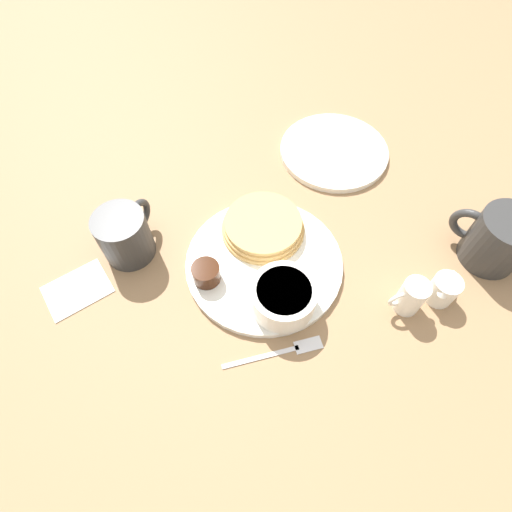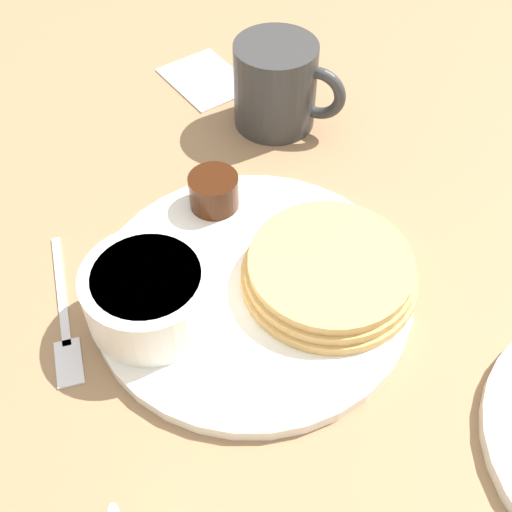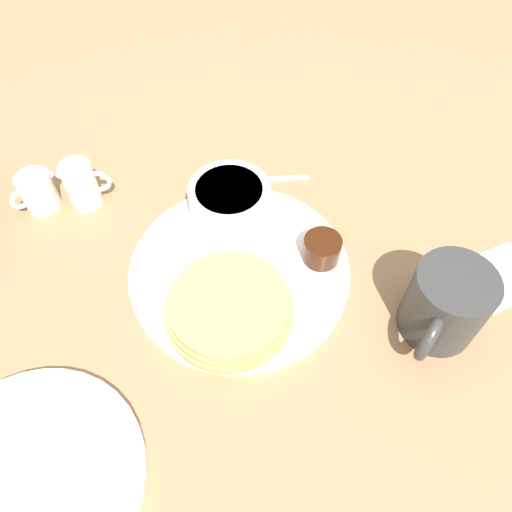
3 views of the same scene
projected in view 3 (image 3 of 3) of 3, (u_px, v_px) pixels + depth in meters
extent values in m
plane|color=#93704C|center=(240.00, 273.00, 0.60)|extent=(4.00, 4.00, 0.00)
cylinder|color=white|center=(240.00, 270.00, 0.60)|extent=(0.26, 0.26, 0.01)
cylinder|color=tan|center=(229.00, 311.00, 0.55)|extent=(0.14, 0.14, 0.01)
cylinder|color=tan|center=(229.00, 307.00, 0.54)|extent=(0.14, 0.14, 0.01)
cylinder|color=tan|center=(229.00, 303.00, 0.54)|extent=(0.13, 0.13, 0.01)
cylinder|color=white|center=(230.00, 202.00, 0.62)|extent=(0.10, 0.10, 0.05)
cylinder|color=white|center=(229.00, 191.00, 0.60)|extent=(0.08, 0.08, 0.01)
cylinder|color=#38190A|center=(322.00, 249.00, 0.59)|extent=(0.04, 0.04, 0.03)
cylinder|color=white|center=(241.00, 197.00, 0.64)|extent=(0.04, 0.04, 0.03)
sphere|color=white|center=(240.00, 188.00, 0.62)|extent=(0.02, 0.02, 0.02)
cylinder|color=#333333|center=(446.00, 303.00, 0.52)|extent=(0.08, 0.08, 0.09)
torus|color=#333333|center=(430.00, 335.00, 0.50)|extent=(0.05, 0.05, 0.06)
cylinder|color=white|center=(81.00, 185.00, 0.64)|extent=(0.04, 0.04, 0.07)
torus|color=white|center=(98.00, 182.00, 0.64)|extent=(0.04, 0.01, 0.03)
cone|color=white|center=(60.00, 170.00, 0.62)|extent=(0.01, 0.01, 0.01)
cylinder|color=white|center=(38.00, 191.00, 0.64)|extent=(0.04, 0.04, 0.05)
torus|color=white|center=(21.00, 199.00, 0.63)|extent=(0.03, 0.02, 0.03)
cone|color=white|center=(46.00, 172.00, 0.63)|extent=(0.02, 0.02, 0.01)
cube|color=silver|center=(267.00, 179.00, 0.69)|extent=(0.12, 0.03, 0.00)
cube|color=silver|center=(214.00, 181.00, 0.69)|extent=(0.04, 0.03, 0.00)
cube|color=white|center=(497.00, 278.00, 0.59)|extent=(0.11, 0.09, 0.00)
cylinder|color=white|center=(28.00, 482.00, 0.46)|extent=(0.22, 0.22, 0.01)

